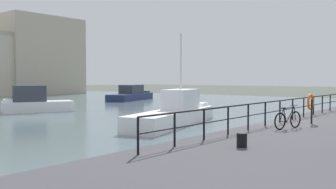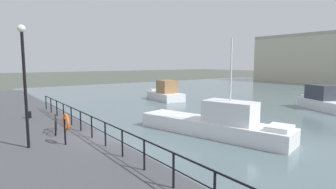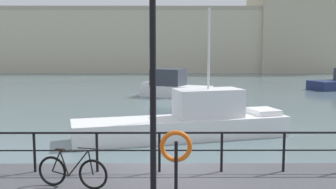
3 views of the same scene
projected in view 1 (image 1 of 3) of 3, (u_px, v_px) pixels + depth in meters
The scene contains 8 objects.
ground_plane at pixel (267, 137), 18.77m from camera, with size 240.00×240.00×0.00m, color #4C5147.
moored_red_daysailer at pixel (35, 102), 32.62m from camera, with size 6.15×4.45×2.29m.
moored_small_launch at pixel (131, 95), 50.61m from camera, with size 9.77×5.62×2.03m.
moored_cabin_cruiser at pixel (176, 113), 23.63m from camera, with size 9.89×4.56×5.79m.
quay_railing at pixel (293, 105), 19.37m from camera, with size 23.10×0.07×1.08m.
parked_bicycle at pixel (288, 120), 15.79m from camera, with size 1.73×0.50×0.98m.
mooring_bollard at pixel (242, 140), 11.60m from camera, with size 0.32×0.32×0.44m, color black.
life_ring_stand at pixel (311, 103), 17.57m from camera, with size 0.75×0.16×1.40m.
Camera 1 is at (-17.61, -7.88, 2.89)m, focal length 40.49 mm.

